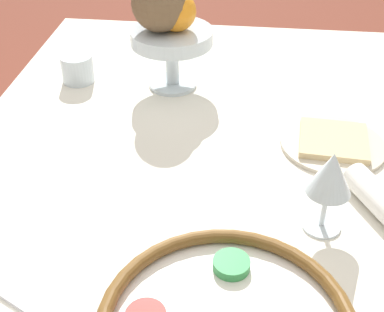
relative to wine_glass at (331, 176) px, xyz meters
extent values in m
cylinder|color=#33934C|center=(-0.11, 0.13, -0.08)|extent=(0.05, 0.05, 0.01)
cylinder|color=silver|center=(0.00, 0.00, -0.10)|extent=(0.06, 0.06, 0.00)
cylinder|color=silver|center=(0.00, 0.00, -0.06)|extent=(0.01, 0.01, 0.07)
cone|color=silver|center=(0.00, 0.00, 0.01)|extent=(0.07, 0.07, 0.07)
cylinder|color=silver|center=(0.42, 0.29, -0.09)|extent=(0.10, 0.10, 0.01)
cylinder|color=silver|center=(0.42, 0.29, -0.04)|extent=(0.03, 0.03, 0.09)
cylinder|color=silver|center=(0.42, 0.29, 0.02)|extent=(0.18, 0.18, 0.03)
sphere|color=orange|center=(0.42, 0.28, 0.07)|extent=(0.08, 0.08, 0.08)
sphere|color=brown|center=(0.42, 0.32, 0.09)|extent=(0.12, 0.12, 0.12)
cylinder|color=beige|center=(0.22, -0.04, -0.09)|extent=(0.19, 0.19, 0.01)
cube|color=#D1B784|center=(0.22, -0.04, -0.08)|extent=(0.13, 0.13, 0.01)
cylinder|color=white|center=(0.05, -0.09, -0.08)|extent=(0.15, 0.10, 0.04)
cylinder|color=silver|center=(0.42, 0.51, -0.07)|extent=(0.07, 0.07, 0.06)
cube|color=silver|center=(-0.21, 0.38, -0.10)|extent=(0.09, 0.15, 0.01)
camera|label=1|loc=(-0.62, 0.13, 0.47)|focal=50.00mm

